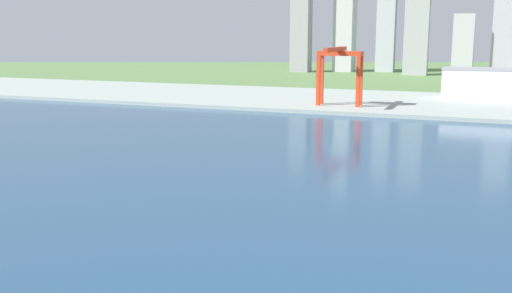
{
  "coord_description": "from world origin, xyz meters",
  "views": [
    {
      "loc": [
        53.5,
        84.29,
        47.17
      ],
      "look_at": [
        0.84,
        217.3,
        19.78
      ],
      "focal_mm": 41.42,
      "sensor_mm": 36.0,
      "label": 1
    }
  ],
  "objects": [
    {
      "name": "warehouse_main",
      "position": [
        53.69,
        517.53,
        13.35
      ],
      "size": [
        62.72,
        28.63,
        21.65
      ],
      "color": "white",
      "rests_on": "industrial_pier"
    },
    {
      "name": "distant_skyline",
      "position": [
        -27.71,
        815.2,
        64.93
      ],
      "size": [
        333.33,
        59.39,
        158.58
      ],
      "color": "gray",
      "rests_on": "ground"
    },
    {
      "name": "port_crane_red",
      "position": [
        -34.54,
        447.09,
        29.63
      ],
      "size": [
        27.67,
        47.82,
        36.75
      ],
      "color": "red",
      "rests_on": "industrial_pier"
    },
    {
      "name": "water_bay",
      "position": [
        0.0,
        240.0,
        0.07
      ],
      "size": [
        840.0,
        360.0,
        0.15
      ],
      "primitive_type": "cube",
      "color": "navy",
      "rests_on": "ground"
    },
    {
      "name": "ground_plane",
      "position": [
        0.0,
        300.0,
        0.0
      ],
      "size": [
        2400.0,
        2400.0,
        0.0
      ],
      "primitive_type": "plane",
      "color": "#577843"
    },
    {
      "name": "industrial_pier",
      "position": [
        0.0,
        490.0,
        1.25
      ],
      "size": [
        840.0,
        140.0,
        2.5
      ],
      "primitive_type": "cube",
      "color": "#97A29B",
      "rests_on": "ground"
    }
  ]
}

